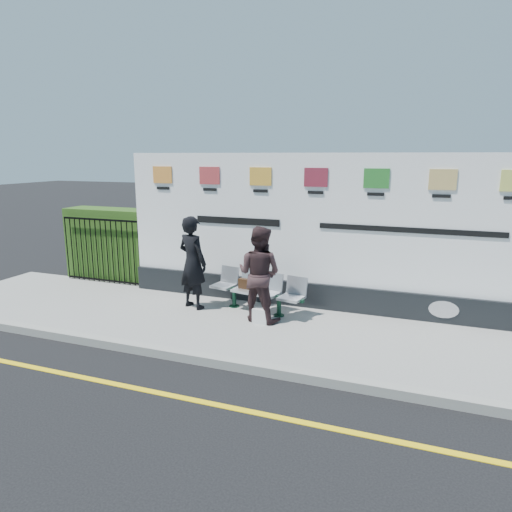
# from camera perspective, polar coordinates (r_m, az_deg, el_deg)

# --- Properties ---
(ground) EXTENTS (80.00, 80.00, 0.00)m
(ground) POSITION_cam_1_polar(r_m,az_deg,el_deg) (6.12, -6.46, -17.75)
(ground) COLOR black
(pavement) EXTENTS (14.00, 3.00, 0.12)m
(pavement) POSITION_cam_1_polar(r_m,az_deg,el_deg) (8.18, 1.49, -9.14)
(pavement) COLOR gray
(pavement) RESTS_ON ground
(kerb) EXTENTS (14.00, 0.18, 0.14)m
(kerb) POSITION_cam_1_polar(r_m,az_deg,el_deg) (6.89, -2.65, -13.38)
(kerb) COLOR gray
(kerb) RESTS_ON ground
(yellow_line) EXTENTS (14.00, 0.10, 0.01)m
(yellow_line) POSITION_cam_1_polar(r_m,az_deg,el_deg) (6.12, -6.46, -17.72)
(yellow_line) COLOR yellow
(yellow_line) RESTS_ON ground
(billboard) EXTENTS (8.00, 0.30, 3.00)m
(billboard) POSITION_cam_1_polar(r_m,az_deg,el_deg) (8.92, 7.39, 1.70)
(billboard) COLOR black
(billboard) RESTS_ON pavement
(hedge) EXTENTS (2.35, 0.70, 1.70)m
(hedge) POSITION_cam_1_polar(r_m,az_deg,el_deg) (11.60, -17.35, 1.48)
(hedge) COLOR #2B4F17
(hedge) RESTS_ON pavement
(railing) EXTENTS (2.05, 0.06, 1.54)m
(railing) POSITION_cam_1_polar(r_m,az_deg,el_deg) (11.27, -18.70, 0.66)
(railing) COLOR black
(railing) RESTS_ON pavement
(bench) EXTENTS (2.00, 0.88, 0.41)m
(bench) POSITION_cam_1_polar(r_m,az_deg,el_deg) (8.84, -0.01, -5.62)
(bench) COLOR #B5B8BF
(bench) RESTS_ON pavement
(woman_left) EXTENTS (0.77, 0.62, 1.83)m
(woman_left) POSITION_cam_1_polar(r_m,az_deg,el_deg) (8.95, -7.94, -0.81)
(woman_left) COLOR black
(woman_left) RESTS_ON pavement
(woman_right) EXTENTS (0.93, 0.77, 1.73)m
(woman_right) POSITION_cam_1_polar(r_m,az_deg,el_deg) (8.20, 0.40, -2.25)
(woman_right) COLOR #322022
(woman_right) RESTS_ON pavement
(handbag_brown) EXTENTS (0.26, 0.13, 0.19)m
(handbag_brown) POSITION_cam_1_polar(r_m,az_deg,el_deg) (8.88, -1.40, -3.48)
(handbag_brown) COLOR black
(handbag_brown) RESTS_ON bench
(carrier_bag_white) EXTENTS (0.27, 0.16, 0.27)m
(carrier_bag_white) POSITION_cam_1_polar(r_m,az_deg,el_deg) (8.25, 0.57, -7.48)
(carrier_bag_white) COLOR silver
(carrier_bag_white) RESTS_ON pavement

